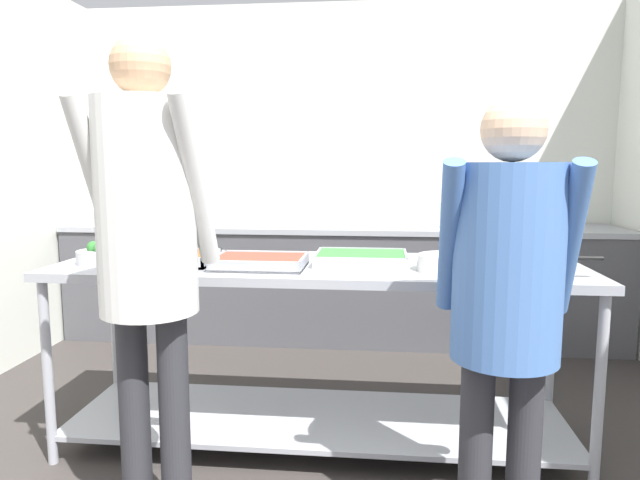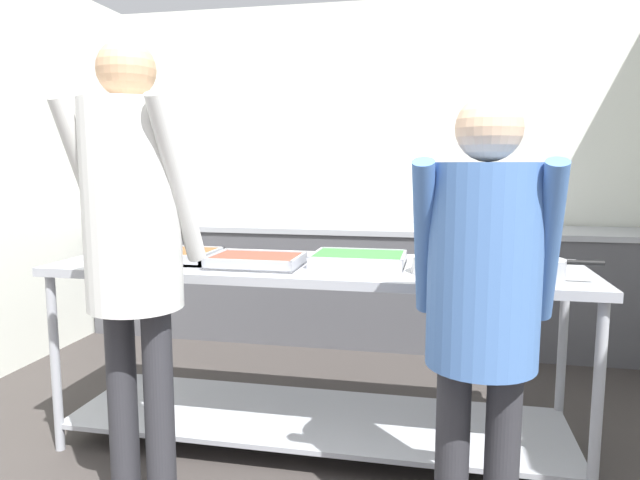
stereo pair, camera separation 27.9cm
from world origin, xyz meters
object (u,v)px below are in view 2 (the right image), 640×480
plate_stack (442,265)px  guest_serving_right (133,230)px  serving_tray_greens (359,259)px  serving_tray_roast (257,261)px  sauce_pan (534,269)px  broccoli_bowl (109,251)px  serving_tray_vegetables (176,256)px  guest_serving_left (483,287)px  water_bottle (467,212)px

plate_stack → guest_serving_right: (-1.13, -0.58, 0.19)m
serving_tray_greens → serving_tray_roast: bearing=-162.0°
sauce_pan → broccoli_bowl: bearing=176.3°
serving_tray_vegetables → guest_serving_left: guest_serving_left is taller
plate_stack → serving_tray_vegetables: bearing=177.5°
serving_tray_greens → sauce_pan: (0.74, -0.24, 0.03)m
serving_tray_greens → plate_stack: plate_stack is taller
serving_tray_roast → broccoli_bowl: bearing=177.7°
sauce_pan → plate_stack: bearing=163.3°
broccoli_bowl → serving_tray_vegetables: (0.34, 0.04, -0.02)m
guest_serving_left → guest_serving_right: bearing=178.2°
sauce_pan → guest_serving_left: 0.56m
broccoli_bowl → plate_stack: 1.61m
serving_tray_vegetables → serving_tray_greens: (0.89, 0.08, 0.00)m
serving_tray_vegetables → guest_serving_left: bearing=-25.8°
serving_tray_vegetables → guest_serving_right: size_ratio=0.21×
serving_tray_greens → guest_serving_right: 1.05m
broccoli_bowl → guest_serving_left: (1.74, -0.64, 0.03)m
guest_serving_left → water_bottle: (0.06, 2.41, 0.05)m
serving_tray_greens → plate_stack: size_ratio=1.60×
guest_serving_left → serving_tray_roast: bearing=147.8°
guest_serving_right → water_bottle: bearing=61.1°
plate_stack → guest_serving_left: 0.63m
broccoli_bowl → sauce_pan: 1.97m
sauce_pan → serving_tray_greens: bearing=161.9°
sauce_pan → guest_serving_right: guest_serving_right is taller
plate_stack → sauce_pan: bearing=-16.7°
serving_tray_greens → guest_serving_right: size_ratio=0.24×
serving_tray_greens → guest_serving_left: bearing=-56.0°
water_bottle → serving_tray_vegetables: bearing=-129.9°
guest_serving_right → guest_serving_left: bearing=-1.8°
broccoli_bowl → serving_tray_greens: 1.23m
serving_tray_vegetables → guest_serving_left: (1.39, -0.67, 0.05)m
serving_tray_roast → serving_tray_greens: (0.46, 0.15, 0.00)m
serving_tray_vegetables → sauce_pan: size_ratio=1.00×
plate_stack → guest_serving_left: guest_serving_left is taller
serving_tray_roast → guest_serving_right: size_ratio=0.23×
guest_serving_right → water_bottle: 2.71m
broccoli_bowl → water_bottle: 2.52m
guest_serving_right → broccoli_bowl: bearing=129.0°
serving_tray_roast → serving_tray_greens: size_ratio=0.96×
serving_tray_roast → sauce_pan: bearing=-4.5°
serving_tray_vegetables → broccoli_bowl: bearing=-173.9°
serving_tray_roast → water_bottle: size_ratio=1.47×
plate_stack → guest_serving_left: bearing=-78.5°
serving_tray_greens → plate_stack: 0.41m
sauce_pan → water_bottle: (-0.18, 1.90, 0.08)m
broccoli_bowl → plate_stack: (1.61, -0.02, -0.01)m
broccoli_bowl → guest_serving_left: bearing=-20.2°
serving_tray_greens → sauce_pan: size_ratio=1.13×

